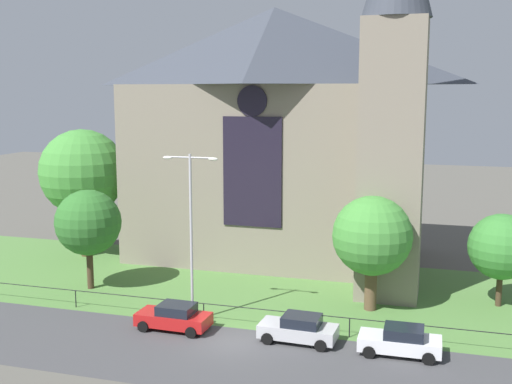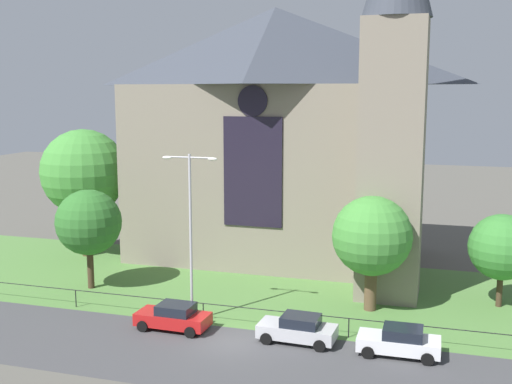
% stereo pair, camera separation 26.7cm
% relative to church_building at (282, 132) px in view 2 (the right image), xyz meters
% --- Properties ---
extents(ground, '(160.00, 160.00, 0.00)m').
position_rel_church_building_xyz_m(ground, '(1.90, -7.89, -10.27)').
color(ground, '#56544C').
extents(road_asphalt, '(120.00, 8.00, 0.01)m').
position_rel_church_building_xyz_m(road_asphalt, '(1.90, -19.89, -10.27)').
color(road_asphalt, '#424244').
rests_on(road_asphalt, ground).
extents(grass_verge, '(120.00, 20.00, 0.01)m').
position_rel_church_building_xyz_m(grass_verge, '(1.90, -9.89, -10.27)').
color(grass_verge, '#517F3D').
rests_on(grass_verge, ground).
extents(church_building, '(23.20, 16.20, 26.00)m').
position_rel_church_building_xyz_m(church_building, '(0.00, 0.00, 0.00)').
color(church_building, gray).
rests_on(church_building, ground).
extents(iron_railing, '(34.57, 0.07, 1.13)m').
position_rel_church_building_xyz_m(iron_railing, '(-0.77, -15.39, -9.29)').
color(iron_railing, black).
rests_on(iron_railing, ground).
extents(tree_right_near, '(4.92, 4.92, 7.19)m').
position_rel_church_building_xyz_m(tree_right_near, '(8.45, -10.51, -5.59)').
color(tree_right_near, brown).
rests_on(tree_right_near, ground).
extents(tree_left_far, '(6.98, 6.98, 10.48)m').
position_rel_church_building_xyz_m(tree_left_far, '(-15.61, -4.00, -3.32)').
color(tree_left_far, '#4C3823').
rests_on(tree_left_far, ground).
extents(tree_right_far, '(4.14, 4.14, 5.94)m').
position_rel_church_building_xyz_m(tree_right_far, '(16.19, -7.52, -6.42)').
color(tree_right_far, '#423021').
rests_on(tree_right_far, ground).
extents(tree_left_near, '(4.49, 4.49, 6.90)m').
position_rel_church_building_xyz_m(tree_left_near, '(-10.58, -11.66, -5.64)').
color(tree_left_near, '#423021').
rests_on(tree_left_near, ground).
extents(streetlamp_near, '(3.37, 0.26, 9.95)m').
position_rel_church_building_xyz_m(streetlamp_near, '(-1.45, -15.49, -4.10)').
color(streetlamp_near, '#B2B2B7').
rests_on(streetlamp_near, ground).
extents(parked_car_red, '(4.24, 2.10, 1.51)m').
position_rel_church_building_xyz_m(parked_car_red, '(-1.93, -17.06, -9.53)').
color(parked_car_red, '#B21919').
rests_on(parked_car_red, ground).
extents(parked_car_silver, '(4.27, 2.17, 1.51)m').
position_rel_church_building_xyz_m(parked_car_silver, '(5.30, -16.81, -9.53)').
color(parked_car_silver, '#B7B7BC').
rests_on(parked_car_silver, ground).
extents(parked_car_white, '(4.22, 2.06, 1.51)m').
position_rel_church_building_xyz_m(parked_car_white, '(10.72, -16.98, -9.53)').
color(parked_car_white, silver).
rests_on(parked_car_white, ground).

